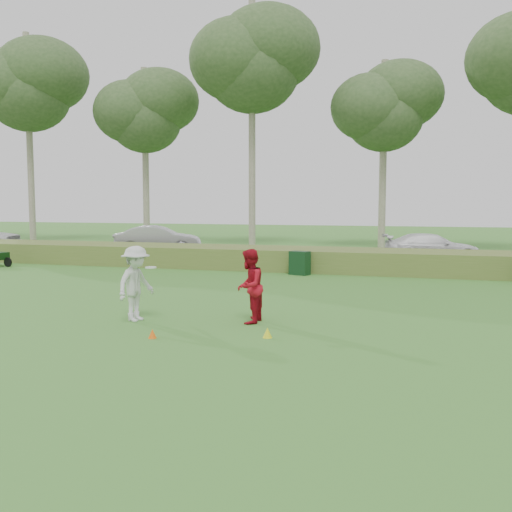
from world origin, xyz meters
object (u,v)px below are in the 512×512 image
(car_right, at_px, (432,247))
(car_mid, at_px, (158,240))
(cone_orange, at_px, (152,334))
(cone_yellow, at_px, (267,333))
(player_red, at_px, (249,286))
(player_white, at_px, (136,284))
(utility_cabinet, at_px, (300,263))

(car_right, bearing_deg, car_mid, 77.97)
(cone_orange, height_order, car_mid, car_mid)
(cone_yellow, xyz_separation_m, car_right, (3.39, 17.11, 0.61))
(cone_orange, distance_m, car_mid, 19.73)
(cone_yellow, height_order, car_mid, car_mid)
(cone_orange, xyz_separation_m, car_right, (5.70, 17.84, 0.62))
(cone_yellow, distance_m, car_mid, 20.23)
(cone_yellow, bearing_deg, cone_orange, -162.39)
(player_red, height_order, car_mid, player_red)
(player_white, bearing_deg, car_mid, 36.14)
(player_white, relative_size, car_right, 0.40)
(player_white, height_order, car_mid, player_white)
(cone_yellow, bearing_deg, car_right, 78.79)
(player_white, height_order, cone_yellow, player_white)
(player_red, relative_size, cone_yellow, 7.92)
(utility_cabinet, xyz_separation_m, car_mid, (-9.37, 6.39, 0.36))
(car_mid, xyz_separation_m, car_right, (14.40, 0.15, -0.11))
(player_red, bearing_deg, utility_cabinet, -175.95)
(player_red, bearing_deg, player_white, -79.66)
(cone_orange, bearing_deg, player_red, 53.92)
(cone_yellow, xyz_separation_m, utility_cabinet, (-1.64, 10.57, 0.36))
(player_red, xyz_separation_m, cone_yellow, (0.81, -1.32, -0.77))
(player_white, relative_size, car_mid, 0.39)
(player_white, height_order, cone_orange, player_white)
(utility_cabinet, bearing_deg, cone_yellow, -62.47)
(cone_orange, xyz_separation_m, car_mid, (-8.70, 17.70, 0.74))
(utility_cabinet, bearing_deg, player_white, -82.08)
(cone_orange, bearing_deg, cone_yellow, 17.61)
(player_white, relative_size, player_red, 1.03)
(cone_yellow, relative_size, utility_cabinet, 0.24)
(player_red, relative_size, cone_orange, 9.16)
(car_mid, bearing_deg, utility_cabinet, -144.47)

